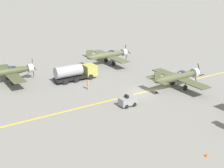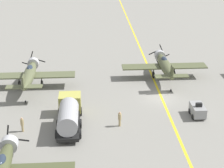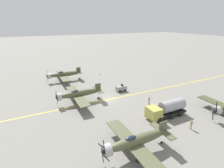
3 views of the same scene
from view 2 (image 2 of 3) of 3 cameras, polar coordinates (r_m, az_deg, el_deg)
ground_plane at (r=48.06m, az=7.54°, el=-2.05°), size 400.00×400.00×0.00m
taxiway_stripe at (r=48.06m, az=7.54°, el=-2.04°), size 0.30×160.00×0.01m
airplane_mid_center at (r=53.17m, az=8.06°, el=2.85°), size 12.00×9.98×3.67m
airplane_mid_left at (r=50.68m, az=-12.48°, el=1.45°), size 12.00×9.98×3.73m
fuel_tanker at (r=40.79m, az=-6.58°, el=-4.53°), size 2.68×8.00×2.98m
tow_tractor at (r=43.96m, az=12.92°, el=-3.88°), size 1.57×2.60×1.79m
ground_crew_walking at (r=40.91m, az=-13.52°, el=-5.93°), size 0.37×0.37×1.68m
ground_crew_inspecting at (r=40.79m, az=1.19°, el=-5.25°), size 0.38×0.38×1.75m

